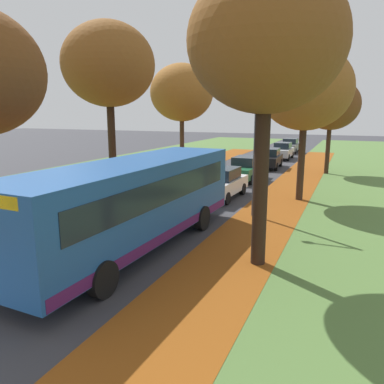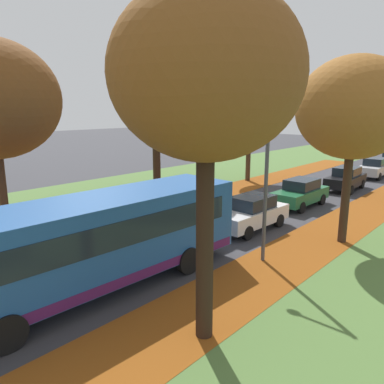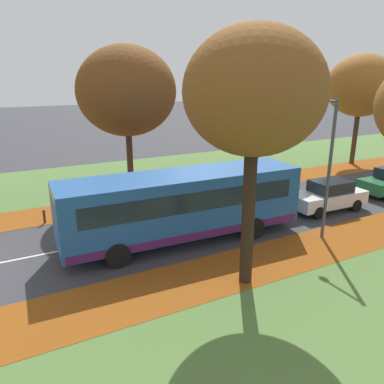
{
  "view_description": "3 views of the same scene",
  "coord_description": "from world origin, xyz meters",
  "px_view_note": "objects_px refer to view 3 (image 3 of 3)",
  "views": [
    {
      "loc": [
        7.86,
        -1.43,
        4.54
      ],
      "look_at": [
        2.14,
        11.9,
        1.44
      ],
      "focal_mm": 35.0,
      "sensor_mm": 36.0,
      "label": 1
    },
    {
      "loc": [
        10.99,
        2.71,
        5.69
      ],
      "look_at": [
        0.69,
        14.09,
        2.25
      ],
      "focal_mm": 35.0,
      "sensor_mm": 36.0,
      "label": 2
    },
    {
      "loc": [
        14.88,
        2.24,
        6.91
      ],
      "look_at": [
        0.12,
        9.96,
        1.69
      ],
      "focal_mm": 35.0,
      "sensor_mm": 36.0,
      "label": 3
    }
  ],
  "objects_px": {
    "bollard_fourth": "(107,207)",
    "tree_left_mid": "(260,68)",
    "bollard_third": "(44,217)",
    "streetlamp_right": "(325,153)",
    "tree_left_near": "(127,91)",
    "tree_right_near": "(254,93)",
    "bus": "(183,203)",
    "car_white_lead": "(328,196)",
    "tree_left_far": "(361,86)"
  },
  "relations": [
    {
      "from": "tree_right_near",
      "to": "streetlamp_right",
      "type": "distance_m",
      "value": 6.1
    },
    {
      "from": "bollard_fourth",
      "to": "car_white_lead",
      "type": "xyz_separation_m",
      "value": [
        5.07,
        10.53,
        0.49
      ]
    },
    {
      "from": "tree_left_near",
      "to": "tree_left_far",
      "type": "distance_m",
      "value": 18.71
    },
    {
      "from": "tree_left_near",
      "to": "bollard_third",
      "type": "distance_m",
      "value": 8.08
    },
    {
      "from": "bollard_third",
      "to": "bollard_fourth",
      "type": "xyz_separation_m",
      "value": [
        -0.03,
        3.09,
        -0.02
      ]
    },
    {
      "from": "tree_left_near",
      "to": "car_white_lead",
      "type": "xyz_separation_m",
      "value": [
        7.36,
        8.39,
        -5.23
      ]
    },
    {
      "from": "tree_left_far",
      "to": "car_white_lead",
      "type": "height_order",
      "value": "tree_left_far"
    },
    {
      "from": "tree_left_mid",
      "to": "streetlamp_right",
      "type": "xyz_separation_m",
      "value": [
        9.78,
        -3.87,
        -3.6
      ]
    },
    {
      "from": "bus",
      "to": "tree_left_near",
      "type": "bearing_deg",
      "value": 179.25
    },
    {
      "from": "bollard_third",
      "to": "car_white_lead",
      "type": "xyz_separation_m",
      "value": [
        5.04,
        13.62,
        0.47
      ]
    },
    {
      "from": "tree_left_near",
      "to": "bollard_fourth",
      "type": "height_order",
      "value": "tree_left_near"
    },
    {
      "from": "bollard_fourth",
      "to": "tree_left_mid",
      "type": "bearing_deg",
      "value": 102.65
    },
    {
      "from": "tree_left_near",
      "to": "car_white_lead",
      "type": "height_order",
      "value": "tree_left_near"
    },
    {
      "from": "bollard_third",
      "to": "bus",
      "type": "xyz_separation_m",
      "value": [
        4.86,
        5.13,
        1.36
      ]
    },
    {
      "from": "tree_left_far",
      "to": "bollard_third",
      "type": "height_order",
      "value": "tree_left_far"
    },
    {
      "from": "tree_left_near",
      "to": "car_white_lead",
      "type": "distance_m",
      "value": 12.33
    },
    {
      "from": "tree_left_near",
      "to": "bus",
      "type": "distance_m",
      "value": 8.39
    },
    {
      "from": "tree_left_far",
      "to": "car_white_lead",
      "type": "xyz_separation_m",
      "value": [
        7.1,
        -10.32,
        -5.31
      ]
    },
    {
      "from": "streetlamp_right",
      "to": "bus",
      "type": "bearing_deg",
      "value": -112.46
    },
    {
      "from": "tree_right_near",
      "to": "car_white_lead",
      "type": "distance_m",
      "value": 10.58
    },
    {
      "from": "tree_left_near",
      "to": "tree_left_mid",
      "type": "distance_m",
      "value": 9.46
    },
    {
      "from": "bollard_third",
      "to": "tree_right_near",
      "type": "bearing_deg",
      "value": 31.67
    },
    {
      "from": "car_white_lead",
      "to": "tree_left_far",
      "type": "bearing_deg",
      "value": 124.52
    },
    {
      "from": "tree_left_far",
      "to": "streetlamp_right",
      "type": "distance_m",
      "value": 16.3
    },
    {
      "from": "bollard_third",
      "to": "bus",
      "type": "relative_size",
      "value": 0.06
    },
    {
      "from": "tree_left_near",
      "to": "streetlamp_right",
      "type": "distance_m",
      "value": 11.21
    },
    {
      "from": "bollard_third",
      "to": "bus",
      "type": "height_order",
      "value": "bus"
    },
    {
      "from": "tree_left_near",
      "to": "tree_right_near",
      "type": "xyz_separation_m",
      "value": [
        11.29,
        0.31,
        0.35
      ]
    },
    {
      "from": "bollard_third",
      "to": "streetlamp_right",
      "type": "relative_size",
      "value": 0.11
    },
    {
      "from": "tree_left_near",
      "to": "car_white_lead",
      "type": "relative_size",
      "value": 2.01
    },
    {
      "from": "tree_left_mid",
      "to": "bollard_fourth",
      "type": "distance_m",
      "value": 13.72
    },
    {
      "from": "tree_left_mid",
      "to": "tree_left_far",
      "type": "bearing_deg",
      "value": 86.65
    },
    {
      "from": "tree_left_near",
      "to": "tree_left_far",
      "type": "relative_size",
      "value": 1.01
    },
    {
      "from": "tree_right_near",
      "to": "bollard_third",
      "type": "height_order",
      "value": "tree_right_near"
    },
    {
      "from": "tree_left_far",
      "to": "car_white_lead",
      "type": "relative_size",
      "value": 1.99
    },
    {
      "from": "tree_left_near",
      "to": "tree_left_far",
      "type": "xyz_separation_m",
      "value": [
        0.26,
        18.71,
        0.08
      ]
    },
    {
      "from": "tree_left_near",
      "to": "streetlamp_right",
      "type": "relative_size",
      "value": 1.42
    },
    {
      "from": "bollard_fourth",
      "to": "streetlamp_right",
      "type": "distance_m",
      "value": 11.04
    },
    {
      "from": "tree_left_mid",
      "to": "bollard_third",
      "type": "bearing_deg",
      "value": -79.86
    },
    {
      "from": "tree_left_far",
      "to": "tree_right_near",
      "type": "xyz_separation_m",
      "value": [
        11.03,
        -18.41,
        0.27
      ]
    },
    {
      "from": "bus",
      "to": "bollard_third",
      "type": "bearing_deg",
      "value": -133.43
    },
    {
      "from": "tree_left_mid",
      "to": "tree_right_near",
      "type": "distance_m",
      "value": 14.73
    },
    {
      "from": "bollard_fourth",
      "to": "bus",
      "type": "bearing_deg",
      "value": 22.68
    },
    {
      "from": "tree_left_mid",
      "to": "tree_right_near",
      "type": "relative_size",
      "value": 1.18
    },
    {
      "from": "bollard_fourth",
      "to": "bus",
      "type": "xyz_separation_m",
      "value": [
        4.89,
        2.04,
        1.38
      ]
    },
    {
      "from": "bollard_fourth",
      "to": "streetlamp_right",
      "type": "height_order",
      "value": "streetlamp_right"
    },
    {
      "from": "streetlamp_right",
      "to": "car_white_lead",
      "type": "xyz_separation_m",
      "value": [
        -2.13,
        2.89,
        -2.92
      ]
    },
    {
      "from": "streetlamp_right",
      "to": "bollard_third",
      "type": "bearing_deg",
      "value": -123.77
    },
    {
      "from": "bollard_third",
      "to": "bollard_fourth",
      "type": "bearing_deg",
      "value": 90.53
    },
    {
      "from": "streetlamp_right",
      "to": "car_white_lead",
      "type": "bearing_deg",
      "value": 126.44
    }
  ]
}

